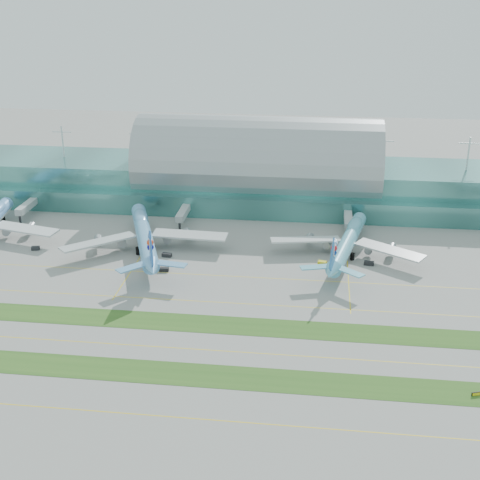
# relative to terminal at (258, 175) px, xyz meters

# --- Properties ---
(ground) EXTENTS (700.00, 700.00, 0.00)m
(ground) POSITION_rel_terminal_xyz_m (-0.01, -128.79, -14.23)
(ground) COLOR gray
(ground) RESTS_ON ground
(terminal) EXTENTS (340.00, 69.10, 36.00)m
(terminal) POSITION_rel_terminal_xyz_m (0.00, 0.00, 0.00)
(terminal) COLOR #3D7A75
(terminal) RESTS_ON ground
(grass_strip_near) EXTENTS (420.00, 12.00, 0.08)m
(grass_strip_near) POSITION_rel_terminal_xyz_m (-0.01, -156.79, -14.19)
(grass_strip_near) COLOR #2D591E
(grass_strip_near) RESTS_ON ground
(grass_strip_far) EXTENTS (420.00, 12.00, 0.08)m
(grass_strip_far) POSITION_rel_terminal_xyz_m (-0.01, -126.79, -14.19)
(grass_strip_far) COLOR #2D591E
(grass_strip_far) RESTS_ON ground
(taxiline_a) EXTENTS (420.00, 0.35, 0.01)m
(taxiline_a) POSITION_rel_terminal_xyz_m (-0.01, -176.79, -14.22)
(taxiline_a) COLOR yellow
(taxiline_a) RESTS_ON ground
(taxiline_b) EXTENTS (420.00, 0.35, 0.01)m
(taxiline_b) POSITION_rel_terminal_xyz_m (-0.01, -142.79, -14.22)
(taxiline_b) COLOR yellow
(taxiline_b) RESTS_ON ground
(taxiline_c) EXTENTS (420.00, 0.35, 0.01)m
(taxiline_c) POSITION_rel_terminal_xyz_m (-0.01, -110.79, -14.22)
(taxiline_c) COLOR yellow
(taxiline_c) RESTS_ON ground
(taxiline_d) EXTENTS (420.00, 0.35, 0.01)m
(taxiline_d) POSITION_rel_terminal_xyz_m (-0.01, -88.79, -14.22)
(taxiline_d) COLOR yellow
(taxiline_d) RESTS_ON ground
(airliner_b) EXTENTS (65.75, 76.47, 21.73)m
(airliner_b) POSITION_rel_terminal_xyz_m (-41.02, -67.09, -7.52)
(airliner_b) COLOR #62A4D8
(airliner_b) RESTS_ON ground
(airliner_c) EXTENTS (62.31, 71.69, 19.88)m
(airliner_c) POSITION_rel_terminal_xyz_m (42.99, -62.64, -8.10)
(airliner_c) COLOR #5DB3CE
(airliner_c) RESTS_ON ground
(gse_b) EXTENTS (3.65, 2.49, 1.54)m
(gse_b) POSITION_rel_terminal_xyz_m (-86.35, -73.08, -13.46)
(gse_b) COLOR black
(gse_b) RESTS_ON ground
(gse_c) EXTENTS (3.86, 2.17, 1.50)m
(gse_c) POSITION_rel_terminal_xyz_m (-28.13, -87.37, -13.48)
(gse_c) COLOR black
(gse_c) RESTS_ON ground
(gse_d) EXTENTS (4.14, 2.46, 1.53)m
(gse_d) POSITION_rel_terminal_xyz_m (-30.19, -73.33, -13.46)
(gse_d) COLOR black
(gse_d) RESTS_ON ground
(gse_e) EXTENTS (3.75, 2.73, 1.68)m
(gse_e) POSITION_rel_terminal_xyz_m (32.91, -74.14, -13.39)
(gse_e) COLOR #C5B90B
(gse_e) RESTS_ON ground
(gse_f) EXTENTS (4.11, 2.27, 1.67)m
(gse_f) POSITION_rel_terminal_xyz_m (51.35, -71.96, -13.39)
(gse_f) COLOR black
(gse_f) RESTS_ON ground
(taxiway_sign_east) EXTENTS (2.71, 1.12, 1.17)m
(taxiway_sign_east) POSITION_rel_terminal_xyz_m (75.67, -157.40, -13.65)
(taxiway_sign_east) COLOR black
(taxiway_sign_east) RESTS_ON ground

